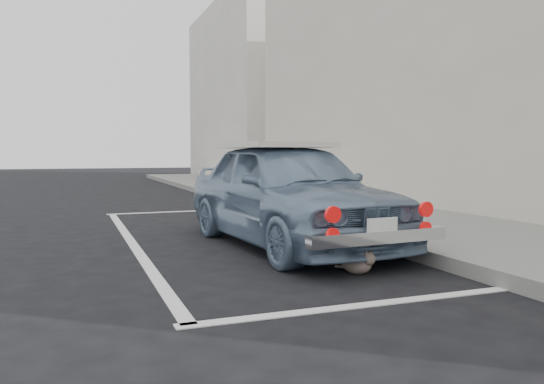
{
  "coord_description": "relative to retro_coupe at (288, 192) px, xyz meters",
  "views": [
    {
      "loc": [
        -1.62,
        -3.95,
        1.16
      ],
      "look_at": [
        0.37,
        1.28,
        0.75
      ],
      "focal_mm": 35.0,
      "sensor_mm": 36.0,
      "label": 1
    }
  ],
  "objects": [
    {
      "name": "shop_building",
      "position": [
        5.4,
        1.82,
        2.81
      ],
      "size": [
        3.5,
        18.0,
        7.0
      ],
      "color": "beige",
      "rests_on": "ground"
    },
    {
      "name": "ground",
      "position": [
        -0.93,
        -2.18,
        -0.68
      ],
      "size": [
        80.0,
        80.0,
        0.0
      ],
      "primitive_type": "plane",
      "color": "black",
      "rests_on": "ground"
    },
    {
      "name": "building_far",
      "position": [
        5.42,
        17.82,
        3.32
      ],
      "size": [
        3.5,
        10.0,
        8.0
      ],
      "primitive_type": "cube",
      "color": "beige",
      "rests_on": "ground"
    },
    {
      "name": "pline_rear",
      "position": [
        -0.43,
        -2.68,
        -0.67
      ],
      "size": [
        3.0,
        0.12,
        0.01
      ],
      "primitive_type": "cube",
      "color": "silver",
      "rests_on": "ground"
    },
    {
      "name": "sidewalk",
      "position": [
        2.27,
        -0.18,
        -0.6
      ],
      "size": [
        2.8,
        40.0,
        0.15
      ],
      "primitive_type": "cube",
      "color": "slate",
      "rests_on": "ground"
    },
    {
      "name": "cat",
      "position": [
        0.01,
        -1.73,
        -0.56
      ],
      "size": [
        0.32,
        0.46,
        0.26
      ],
      "rotation": [
        0.0,
        0.0,
        0.4
      ],
      "color": "brown",
      "rests_on": "ground"
    },
    {
      "name": "pline_front",
      "position": [
        -0.43,
        4.32,
        -0.67
      ],
      "size": [
        3.0,
        0.12,
        0.01
      ],
      "primitive_type": "cube",
      "color": "silver",
      "rests_on": "ground"
    },
    {
      "name": "pline_side",
      "position": [
        -1.83,
        0.82,
        -0.67
      ],
      "size": [
        0.12,
        7.0,
        0.01
      ],
      "primitive_type": "cube",
      "color": "silver",
      "rests_on": "ground"
    },
    {
      "name": "retro_coupe",
      "position": [
        0.0,
        0.0,
        0.0
      ],
      "size": [
        1.84,
        4.04,
        1.34
      ],
      "rotation": [
        0.0,
        0.0,
        0.07
      ],
      "color": "slate",
      "rests_on": "ground"
    }
  ]
}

